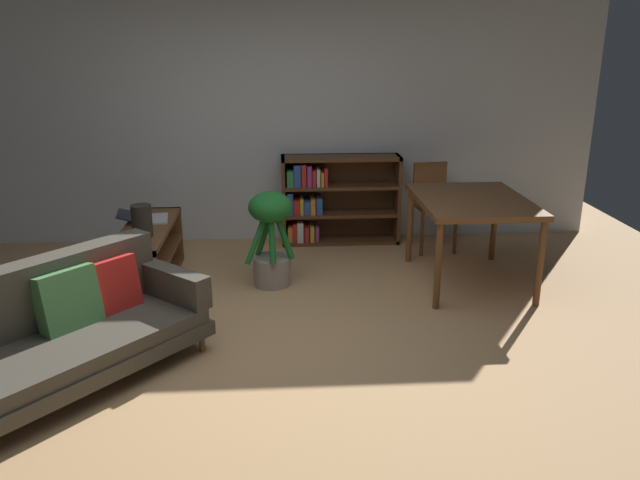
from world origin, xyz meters
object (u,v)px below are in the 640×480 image
object	(u,v)px
fabric_couch	(50,332)
dining_chair_near	(432,200)
open_laptop	(146,218)
desk_speaker	(142,221)
dining_table	(472,207)
media_console	(149,256)
bookshelf	(330,199)
potted_floor_plant	(271,234)

from	to	relation	value
fabric_couch	dining_chair_near	world-z (taller)	dining_chair_near
fabric_couch	dining_chair_near	distance (m)	3.94
open_laptop	desk_speaker	bearing A→B (deg)	-81.49
fabric_couch	dining_chair_near	size ratio (longest dim) A/B	2.21
dining_table	dining_chair_near	size ratio (longest dim) A/B	1.40
media_console	desk_speaker	xyz separation A→B (m)	(0.02, -0.25, 0.40)
dining_chair_near	bookshelf	bearing A→B (deg)	164.28
open_laptop	bookshelf	xyz separation A→B (m)	(1.75, 0.93, -0.09)
media_console	bookshelf	bearing A→B (deg)	34.26
bookshelf	desk_speaker	bearing A→B (deg)	-139.96
potted_floor_plant	dining_table	xyz separation A→B (m)	(1.76, -0.04, 0.23)
desk_speaker	bookshelf	world-z (taller)	bookshelf
open_laptop	dining_chair_near	distance (m)	2.85
desk_speaker	potted_floor_plant	xyz separation A→B (m)	(1.06, 0.18, -0.19)
desk_speaker	dining_chair_near	distance (m)	2.93
bookshelf	dining_chair_near	bearing A→B (deg)	-15.72
media_console	desk_speaker	size ratio (longest dim) A/B	5.10
media_console	bookshelf	distance (m)	2.07
open_laptop	dining_chair_near	xyz separation A→B (m)	(2.78, 0.64, -0.05)
fabric_couch	potted_floor_plant	bearing A→B (deg)	49.16
desk_speaker	dining_table	distance (m)	2.82
open_laptop	potted_floor_plant	world-z (taller)	potted_floor_plant
potted_floor_plant	dining_table	bearing A→B (deg)	-1.24
media_console	dining_table	bearing A→B (deg)	-2.13
dining_table	bookshelf	xyz separation A→B (m)	(-1.13, 1.27, -0.23)
fabric_couch	bookshelf	xyz separation A→B (m)	(1.99, 2.81, 0.11)
media_console	potted_floor_plant	world-z (taller)	potted_floor_plant
potted_floor_plant	media_console	bearing A→B (deg)	176.43
desk_speaker	bookshelf	size ratio (longest dim) A/B	0.21
media_console	dining_chair_near	size ratio (longest dim) A/B	1.54
fabric_couch	dining_chair_near	bearing A→B (deg)	39.88
open_laptop	dining_table	bearing A→B (deg)	-6.68
fabric_couch	media_console	xyz separation A→B (m)	(0.29, 1.65, -0.08)
media_console	potted_floor_plant	xyz separation A→B (m)	(1.08, -0.07, 0.21)
dining_chair_near	potted_floor_plant	bearing A→B (deg)	-150.37
potted_floor_plant	open_laptop	bearing A→B (deg)	165.12
media_console	desk_speaker	distance (m)	0.47
potted_floor_plant	bookshelf	xyz separation A→B (m)	(0.62, 1.23, -0.01)
fabric_couch	open_laptop	bearing A→B (deg)	82.69
potted_floor_plant	dining_chair_near	distance (m)	1.90
media_console	open_laptop	bearing A→B (deg)	101.71
open_laptop	desk_speaker	distance (m)	0.50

